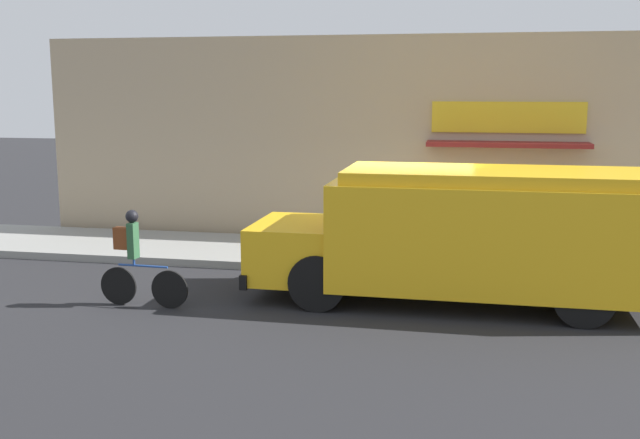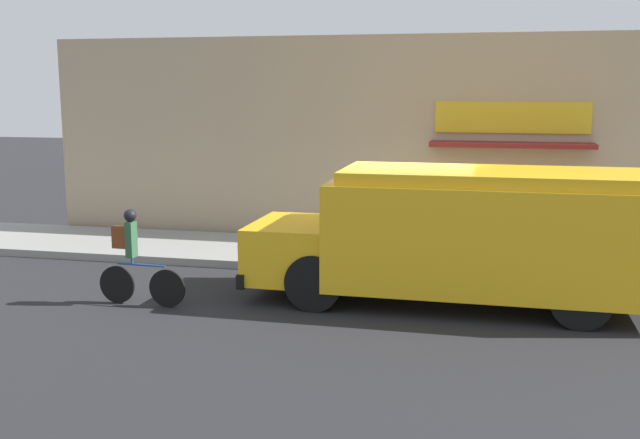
{
  "view_description": "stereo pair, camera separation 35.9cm",
  "coord_description": "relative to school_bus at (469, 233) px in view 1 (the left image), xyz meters",
  "views": [
    {
      "loc": [
        1.18,
        -13.73,
        3.53
      ],
      "look_at": [
        -1.54,
        -0.2,
        1.1
      ],
      "focal_mm": 42.0,
      "sensor_mm": 36.0,
      "label": 1
    },
    {
      "loc": [
        1.53,
        -13.66,
        3.53
      ],
      "look_at": [
        -1.54,
        -0.2,
        1.1
      ],
      "focal_mm": 42.0,
      "sensor_mm": 36.0,
      "label": 2
    }
  ],
  "objects": [
    {
      "name": "trash_bin",
      "position": [
        -2.05,
        3.41,
        -0.62
      ],
      "size": [
        0.55,
        0.55,
        0.8
      ],
      "color": "#38383D",
      "rests_on": "sidewalk"
    },
    {
      "name": "school_bus",
      "position": [
        0.0,
        0.0,
        0.0
      ],
      "size": [
        6.6,
        2.61,
        2.24
      ],
      "rotation": [
        0.0,
        0.0,
        -0.01
      ],
      "color": "yellow",
      "rests_on": "ground_plane"
    },
    {
      "name": "cyclist",
      "position": [
        -5.3,
        -1.2,
        -0.4
      ],
      "size": [
        1.54,
        0.21,
        1.6
      ],
      "rotation": [
        0.0,
        0.0,
        -0.04
      ],
      "color": "black",
      "rests_on": "ground_plane"
    },
    {
      "name": "sidewalk",
      "position": [
        -1.2,
        2.89,
        -1.11
      ],
      "size": [
        28.0,
        2.79,
        0.16
      ],
      "color": "gray",
      "rests_on": "ground_plane"
    },
    {
      "name": "storefront",
      "position": [
        -1.16,
        4.59,
        1.17
      ],
      "size": [
        17.63,
        0.87,
        4.69
      ],
      "color": "tan",
      "rests_on": "ground_plane"
    },
    {
      "name": "ground_plane",
      "position": [
        -1.2,
        1.49,
        -1.19
      ],
      "size": [
        70.0,
        70.0,
        0.0
      ],
      "primitive_type": "plane",
      "color": "#232326"
    }
  ]
}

